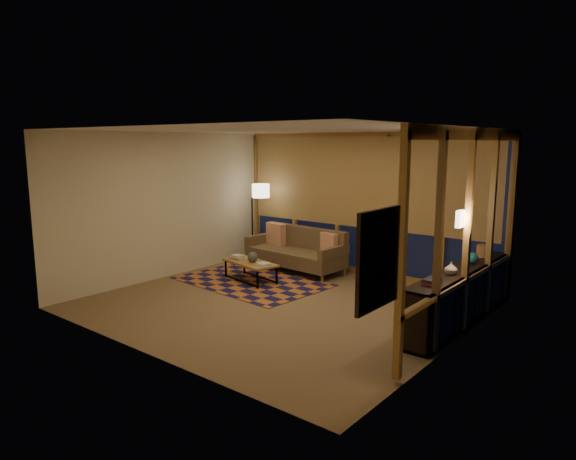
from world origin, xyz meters
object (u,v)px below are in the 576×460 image
Objects in this scene: sofa at (295,250)px; bookshelf at (461,295)px; floor_lamp at (252,221)px; coffee_table at (251,271)px.

sofa is 3.72m from bookshelf.
bookshelf is at bearing 6.99° from floor_lamp.
sofa is 0.66× the size of bookshelf.
floor_lamp is 0.54× the size of bookshelf.
floor_lamp is at bearing 143.15° from coffee_table.
floor_lamp is at bearing 168.11° from bookshelf.
coffee_table is 0.36× the size of bookshelf.
bookshelf is (3.77, 0.32, 0.20)m from coffee_table.
bookshelf is (3.63, -0.81, -0.03)m from sofa.
bookshelf reaches higher than coffee_table.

